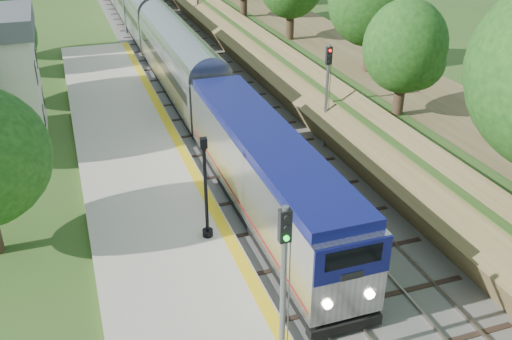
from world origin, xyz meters
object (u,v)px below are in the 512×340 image
object	(u,v)px
train	(139,12)
signal_farside	(327,87)
lamppost_far	(206,194)
signal_platform	(284,275)

from	to	relation	value
train	signal_farside	distance (m)	33.64
lamppost_far	signal_farside	xyz separation A→B (m)	(9.42, 7.62, 1.46)
signal_platform	lamppost_far	bearing A→B (deg)	92.17
train	signal_farside	bearing A→B (deg)	-79.37
train	lamppost_far	xyz separation A→B (m)	(-3.22, -40.64, 0.34)
train	signal_platform	world-z (taller)	signal_platform
lamppost_far	train	bearing A→B (deg)	85.47
lamppost_far	signal_platform	world-z (taller)	signal_platform
lamppost_far	signal_platform	size ratio (longest dim) A/B	0.78
signal_platform	signal_farside	size ratio (longest dim) A/B	0.99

